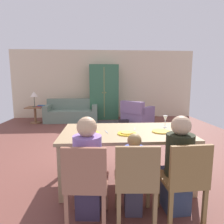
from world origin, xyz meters
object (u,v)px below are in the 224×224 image
(dining_chair_man, at_px, (86,180))
(armoire, at_px, (104,92))
(dining_table, at_px, (125,135))
(side_table, at_px, (35,113))
(person_woman, at_px, (177,168))
(dining_chair_woman, at_px, (184,177))
(wine_glass, at_px, (165,119))
(armchair, at_px, (137,115))
(plate_near_child, at_px, (127,134))
(dining_chair_child, at_px, (136,179))
(book_lower, at_px, (40,106))
(plate_near_woman, at_px, (161,131))
(person_man, at_px, (88,170))
(handbag, at_px, (124,124))
(table_lamp, at_px, (34,95))
(person_child, at_px, (133,176))
(book_upper, at_px, (41,106))
(plate_near_man, at_px, (90,133))
(couch, at_px, (72,113))

(dining_chair_man, height_order, armoire, armoire)
(dining_table, height_order, side_table, dining_table)
(dining_chair_man, distance_m, person_woman, 1.01)
(dining_chair_woman, distance_m, armoire, 5.94)
(wine_glass, relative_size, armchair, 0.15)
(plate_near_child, relative_size, person_woman, 0.23)
(dining_chair_child, height_order, book_lower, dining_chair_child)
(plate_near_woman, distance_m, person_man, 1.20)
(dining_chair_child, distance_m, handbag, 4.30)
(person_woman, distance_m, table_lamp, 5.91)
(wine_glass, distance_m, book_lower, 5.14)
(plate_near_woman, xyz_separation_m, book_lower, (-2.96, 4.36, -0.18))
(dining_chair_child, height_order, armoire, armoire)
(plate_near_woman, relative_size, handbag, 0.78)
(person_man, bearing_deg, person_child, -0.59)
(dining_chair_child, bearing_deg, wine_glass, 58.81)
(dining_table, xyz_separation_m, book_upper, (-2.43, 4.30, -0.07))
(dining_table, bearing_deg, plate_near_woman, -11.42)
(dining_chair_man, distance_m, dining_chair_child, 0.50)
(armoire, relative_size, handbag, 6.56)
(wine_glass, xyz_separation_m, side_table, (-3.29, 4.08, -0.52))
(plate_near_child, bearing_deg, armchair, 77.16)
(person_woman, bearing_deg, armchair, 84.73)
(person_child, bearing_deg, dining_chair_woman, -18.85)
(plate_near_man, relative_size, person_child, 0.27)
(couch, relative_size, handbag, 5.91)
(dining_chair_man, bearing_deg, plate_near_child, 55.03)
(side_table, bearing_deg, table_lamp, 0.00)
(armoire, bearing_deg, dining_chair_child, -88.22)
(plate_near_man, height_order, side_table, plate_near_man)
(dining_table, xyz_separation_m, person_child, (0.00, -0.73, -0.26))
(book_upper, bearing_deg, dining_chair_man, -69.65)
(dining_chair_child, bearing_deg, armchair, 79.00)
(plate_near_man, xyz_separation_m, dining_chair_child, (0.49, -0.78, -0.28))
(dining_chair_woman, distance_m, table_lamp, 6.07)
(wine_glass, xyz_separation_m, person_woman, (-0.15, -0.90, -0.38))
(armchair, bearing_deg, plate_near_man, -109.64)
(person_woman, relative_size, armchair, 0.92)
(plate_near_woman, bearing_deg, couch, 112.23)
(plate_near_woman, height_order, table_lamp, table_lamp)
(dining_chair_man, xyz_separation_m, book_upper, (-1.93, 5.20, 0.13))
(couch, xyz_separation_m, book_lower, (-1.07, -0.26, 0.29))
(armoire, relative_size, book_lower, 9.55)
(plate_near_man, distance_m, side_table, 4.90)
(armoire, relative_size, table_lamp, 3.89)
(plate_near_woman, height_order, dining_chair_woman, dining_chair_woman)
(plate_near_woman, relative_size, dining_chair_child, 0.29)
(book_lower, height_order, book_upper, book_upper)
(dining_table, distance_m, handbag, 3.43)
(plate_near_man, xyz_separation_m, person_man, (0.00, -0.60, -0.26))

